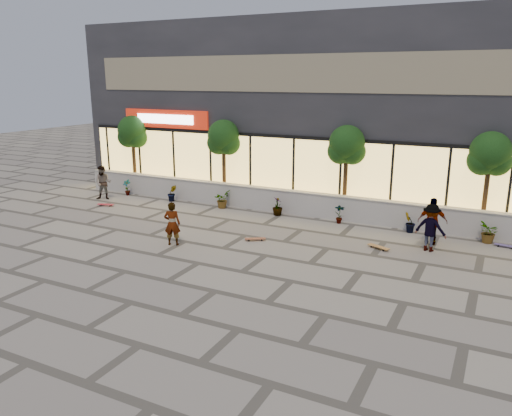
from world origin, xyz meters
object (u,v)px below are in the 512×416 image
at_px(skater_center, 172,224).
at_px(skateboard_center, 255,239).
at_px(tree_mideast, 347,147).
at_px(skateboard_right_near, 379,247).
at_px(tree_east, 490,156).
at_px(skater_right_far, 431,228).
at_px(skateboard_right_far, 505,246).
at_px(skater_left, 103,183).
at_px(tree_midwest, 224,139).
at_px(skater_right_near, 432,221).
at_px(skateboard_left, 106,204).
at_px(tree_west, 132,134).

xyz_separation_m(skater_center, skateboard_center, (2.43, 1.75, -0.72)).
bearing_deg(tree_mideast, skateboard_right_near, -56.91).
distance_m(tree_east, skateboard_center, 9.28).
height_order(skater_center, skateboard_center, skater_center).
distance_m(tree_east, skater_right_far, 4.03).
bearing_deg(skateboard_right_far, skateboard_center, -150.27).
xyz_separation_m(skater_left, skateboard_right_far, (17.80, 0.95, -0.76)).
bearing_deg(skateboard_center, tree_midwest, 99.04).
height_order(skater_center, skater_left, skater_left).
bearing_deg(skateboard_right_near, skater_left, -162.59).
xyz_separation_m(skater_right_near, skateboard_left, (-14.38, -1.11, -0.78)).
bearing_deg(tree_west, skater_left, -88.14).
bearing_deg(skateboard_right_near, skateboard_center, -142.72).
height_order(tree_midwest, skateboard_right_far, tree_midwest).
relative_size(tree_west, skateboard_right_far, 5.21).
xyz_separation_m(skater_center, skater_left, (-7.11, 4.11, 0.04)).
relative_size(tree_mideast, skateboard_center, 5.16).
xyz_separation_m(tree_west, skateboard_center, (9.62, -4.81, -2.91)).
bearing_deg(tree_east, skateboard_right_far, -59.64).
bearing_deg(tree_mideast, skater_right_near, -30.55).
relative_size(skateboard_center, skateboard_right_near, 0.89).
relative_size(tree_west, skateboard_right_near, 4.61).
distance_m(skater_right_far, skateboard_center, 6.19).
distance_m(skater_right_near, skater_right_far, 0.72).
relative_size(tree_mideast, skater_left, 2.35).
height_order(tree_midwest, skater_left, tree_midwest).
xyz_separation_m(tree_mideast, skateboard_right_near, (2.40, -3.69, -2.90)).
bearing_deg(skater_right_near, tree_midwest, -20.65).
distance_m(skater_right_far, skateboard_right_far, 2.94).
distance_m(tree_east, skater_left, 17.23).
bearing_deg(tree_west, skateboard_right_near, -14.85).
bearing_deg(skateboard_right_near, tree_west, -172.34).
distance_m(skater_left, skateboard_right_near, 13.90).
bearing_deg(skater_left, skater_right_far, -27.36).
bearing_deg(tree_midwest, skateboard_center, -49.45).
distance_m(tree_east, skateboard_right_far, 3.39).
bearing_deg(tree_west, skateboard_left, -72.65).
bearing_deg(tree_mideast, skater_right_far, -37.36).
distance_m(tree_midwest, skateboard_right_near, 9.62).
bearing_deg(skater_center, skateboard_center, -168.09).
bearing_deg(skater_right_near, tree_east, -130.91).
relative_size(skater_right_near, skateboard_left, 2.11).
distance_m(skateboard_left, skateboard_right_far, 16.92).
bearing_deg(tree_east, skater_right_near, -123.47).
relative_size(skater_center, skateboard_right_near, 1.87).
distance_m(tree_mideast, skater_right_far, 5.47).
bearing_deg(skater_center, skater_right_far, 179.09).
xyz_separation_m(tree_midwest, skateboard_left, (-4.42, -3.44, -2.91)).
bearing_deg(skateboard_left, skater_left, 118.68).
bearing_deg(skateboard_right_near, tree_mideast, 145.60).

